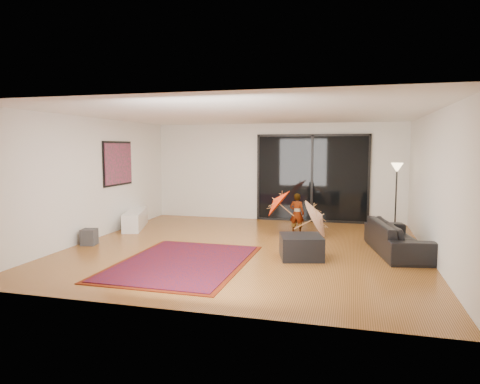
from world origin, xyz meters
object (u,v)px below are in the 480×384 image
(media_console, at_px, (135,219))
(child, at_px, (297,213))
(ottoman, at_px, (301,247))
(sofa, at_px, (398,238))

(media_console, distance_m, child, 4.09)
(media_console, xyz_separation_m, ottoman, (4.44, -1.94, -0.01))
(sofa, height_order, child, child)
(sofa, distance_m, ottoman, 1.96)
(media_console, relative_size, child, 1.64)
(media_console, xyz_separation_m, child, (4.07, 0.30, 0.26))
(ottoman, xyz_separation_m, child, (-0.36, 2.23, 0.27))
(ottoman, height_order, child, child)
(media_console, relative_size, ottoman, 2.13)
(child, bearing_deg, sofa, 155.95)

